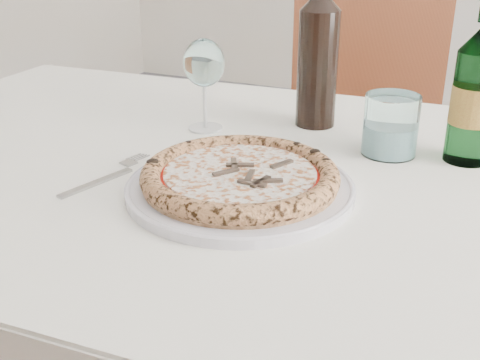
{
  "coord_description": "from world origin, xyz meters",
  "views": [
    {
      "loc": [
        0.07,
        -0.95,
        1.12
      ],
      "look_at": [
        -0.24,
        -0.24,
        0.78
      ],
      "focal_mm": 45.0,
      "sensor_mm": 36.0,
      "label": 1
    }
  ],
  "objects": [
    {
      "name": "plate",
      "position": [
        -0.24,
        -0.24,
        0.76
      ],
      "size": [
        0.32,
        0.32,
        0.02
      ],
      "color": "silver",
      "rests_on": "dining_table"
    },
    {
      "name": "fork",
      "position": [
        -0.45,
        -0.27,
        0.76
      ],
      "size": [
        0.05,
        0.18,
        0.0
      ],
      "color": "#989898",
      "rests_on": "dining_table"
    },
    {
      "name": "tumbler",
      "position": [
        -0.08,
        -0.0,
        0.8
      ],
      "size": [
        0.09,
        0.09,
        0.1
      ],
      "color": "white",
      "rests_on": "dining_table"
    },
    {
      "name": "wine_bottle",
      "position": [
        -0.24,
        0.09,
        0.88
      ],
      "size": [
        0.07,
        0.07,
        0.3
      ],
      "color": "black",
      "rests_on": "dining_table"
    },
    {
      "name": "dining_table",
      "position": [
        -0.24,
        -0.14,
        0.68
      ],
      "size": [
        1.61,
        0.99,
        0.76
      ],
      "color": "brown",
      "rests_on": "floor"
    },
    {
      "name": "beer_bottle",
      "position": [
        0.04,
        0.02,
        0.87
      ],
      "size": [
        0.07,
        0.07,
        0.27
      ],
      "color": "#478255",
      "rests_on": "dining_table"
    },
    {
      "name": "pizza",
      "position": [
        -0.24,
        -0.24,
        0.78
      ],
      "size": [
        0.28,
        0.28,
        0.03
      ],
      "color": "tan",
      "rests_on": "plate"
    },
    {
      "name": "wine_glass",
      "position": [
        -0.41,
        -0.01,
        0.87
      ],
      "size": [
        0.07,
        0.07,
        0.17
      ],
      "color": "silver",
      "rests_on": "dining_table"
    },
    {
      "name": "chair_far",
      "position": [
        -0.24,
        0.61,
        0.53
      ],
      "size": [
        0.53,
        0.53,
        0.93
      ],
      "color": "brown",
      "rests_on": "floor"
    }
  ]
}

